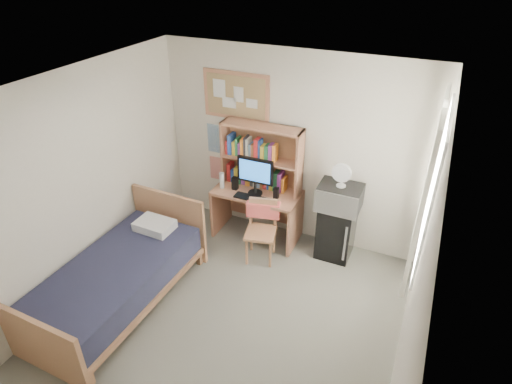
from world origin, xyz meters
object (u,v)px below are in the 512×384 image
at_px(bulletin_board, 236,96).
at_px(speaker_left, 235,183).
at_px(mini_fridge, 336,231).
at_px(microwave, 340,197).
at_px(speaker_right, 276,193).
at_px(desk, 257,214).
at_px(bed, 118,284).
at_px(monitor, 255,176).
at_px(desk_chair, 261,232).
at_px(desk_fan, 342,176).

height_order(bulletin_board, speaker_left, bulletin_board).
height_order(mini_fridge, microwave, microwave).
bearing_deg(speaker_right, desk, 168.69).
bearing_deg(bed, monitor, 64.09).
distance_m(desk_chair, desk_fan, 1.27).
bearing_deg(bulletin_board, monitor, -39.53).
bearing_deg(speaker_left, desk_chair, -35.37).
height_order(bed, microwave, microwave).
relative_size(desk_chair, speaker_left, 4.65).
bearing_deg(monitor, speaker_left, 180.00).
bearing_deg(microwave, speaker_left, -176.06).
height_order(mini_fridge, speaker_right, speaker_right).
xyz_separation_m(desk, desk_chair, (0.25, -0.44, 0.05)).
bearing_deg(speaker_right, speaker_left, 180.00).
height_order(desk_chair, mini_fridge, desk_chair).
distance_m(desk, speaker_right, 0.54).
bearing_deg(bulletin_board, mini_fridge, -8.94).
xyz_separation_m(desk, bed, (-0.92, -1.85, -0.09)).
height_order(speaker_right, microwave, microwave).
bearing_deg(mini_fridge, bed, -136.91).
bearing_deg(monitor, bed, -117.76).
distance_m(mini_fridge, bed, 2.79).
bearing_deg(microwave, monitor, -175.16).
bearing_deg(desk, bulletin_board, 144.92).
bearing_deg(bed, desk_fan, 44.06).
distance_m(bulletin_board, desk, 1.64).
height_order(desk, monitor, monitor).
xyz_separation_m(bulletin_board, desk, (0.43, -0.30, -1.55)).
relative_size(bulletin_board, desk_fan, 3.20).
bearing_deg(bed, bulletin_board, 78.54).
bearing_deg(desk_fan, speaker_left, -176.06).
bearing_deg(mini_fridge, microwave, -90.00).
bearing_deg(desk_chair, bed, -142.93).
distance_m(desk_chair, speaker_left, 0.78).
height_order(bed, speaker_right, speaker_right).
xyz_separation_m(desk_chair, bed, (-1.17, -1.41, -0.14)).
bearing_deg(desk_chair, microwave, 15.63).
bearing_deg(bed, desk_chair, 51.57).
height_order(monitor, speaker_right, monitor).
xyz_separation_m(desk_chair, speaker_right, (0.05, 0.39, 0.40)).
relative_size(speaker_right, desk_fan, 0.53).
relative_size(mini_fridge, speaker_right, 4.80).
bearing_deg(mini_fridge, desk_chair, -150.14).
relative_size(bulletin_board, desk, 0.80).
distance_m(bed, microwave, 2.84).
distance_m(bed, speaker_right, 2.23).
bearing_deg(microwave, bed, -137.21).
distance_m(desk_chair, microwave, 1.11).
height_order(desk_chair, microwave, microwave).
relative_size(mini_fridge, speaker_left, 4.17).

